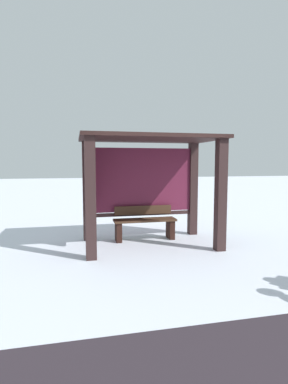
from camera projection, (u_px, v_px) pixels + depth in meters
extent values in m
plane|color=white|center=(149.00, 245.00, 6.55)|extent=(60.00, 60.00, 0.00)
cube|color=#342221|center=(90.00, 199.00, 5.46)|extent=(0.19, 0.19, 2.24)
cube|color=#342221|center=(221.00, 195.00, 6.03)|extent=(0.19, 0.19, 2.24)
cube|color=#342221|center=(87.00, 191.00, 6.87)|extent=(0.19, 0.19, 2.24)
cube|color=#342221|center=(193.00, 189.00, 7.44)|extent=(0.19, 0.19, 2.24)
cube|color=black|center=(150.00, 138.00, 6.34)|extent=(2.88, 1.79, 0.07)
cube|color=maroon|center=(142.00, 180.00, 7.13)|extent=(2.36, 0.08, 1.48)
cube|color=#342221|center=(142.00, 214.00, 7.19)|extent=(2.36, 0.06, 0.08)
cube|color=maroon|center=(88.00, 182.00, 6.39)|extent=(0.08, 0.80, 1.48)
cube|color=#462E1F|center=(145.00, 220.00, 6.93)|extent=(1.42, 0.40, 0.05)
cube|color=#462E1F|center=(143.00, 210.00, 7.08)|extent=(1.35, 0.04, 0.20)
cube|color=black|center=(170.00, 229.00, 7.09)|extent=(0.12, 0.34, 0.44)
cube|color=black|center=(118.00, 232.00, 6.81)|extent=(0.12, 0.34, 0.44)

